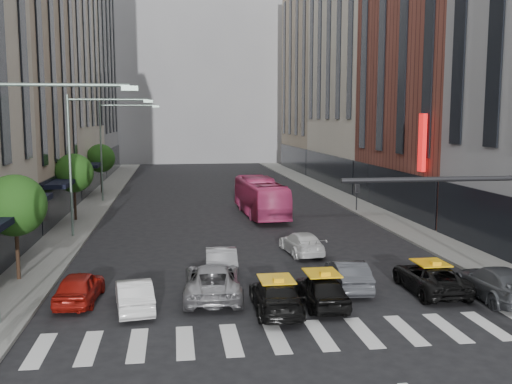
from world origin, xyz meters
name	(u,v)px	position (x,y,z in m)	size (l,w,h in m)	color
ground	(314,353)	(0.00, 0.00, 0.00)	(160.00, 160.00, 0.00)	black
sidewalk_left	(88,212)	(-11.50, 30.00, 0.07)	(3.00, 96.00, 0.15)	slate
sidewalk_right	(359,206)	(11.50, 30.00, 0.07)	(3.00, 96.00, 0.15)	slate
building_left_b	(1,60)	(-17.00, 28.00, 12.00)	(8.00, 16.00, 24.00)	tan
building_left_c	(49,18)	(-17.00, 46.00, 18.00)	(8.00, 20.00, 36.00)	beige
building_left_d	(80,65)	(-17.00, 65.00, 15.00)	(8.00, 18.00, 30.00)	gray
building_right_b	(440,52)	(17.00, 27.00, 13.00)	(8.00, 18.00, 26.00)	brown
building_right_c	(364,8)	(17.00, 46.00, 20.00)	(8.00, 20.00, 40.00)	beige
building_right_d	(320,75)	(17.00, 65.00, 14.00)	(8.00, 18.00, 28.00)	tan
building_far	(197,59)	(0.00, 85.00, 18.00)	(30.00, 10.00, 36.00)	gray
tree_near	(15,206)	(-11.80, 10.00, 3.65)	(2.88, 2.88, 4.95)	black
tree_mid	(74,173)	(-11.80, 26.00, 3.65)	(2.88, 2.88, 4.95)	black
tree_far	(101,158)	(-11.80, 42.00, 3.65)	(2.88, 2.88, 4.95)	black
streetlamp_near	(17,168)	(-10.04, 4.00, 5.90)	(5.38, 0.25, 9.00)	gray
streetlamp_mid	(85,146)	(-10.04, 20.00, 5.90)	(5.38, 0.25, 9.00)	gray
streetlamp_far	(111,138)	(-10.04, 36.00, 5.90)	(5.38, 0.25, 9.00)	gray
liberty_sign	(422,143)	(12.60, 20.00, 6.00)	(0.30, 0.70, 4.00)	red
car_red	(79,287)	(-8.46, 6.45, 0.67)	(1.57, 3.91, 1.33)	maroon
car_white_front	(134,294)	(-6.14, 5.19, 0.64)	(1.35, 3.88, 1.28)	silver
car_silver	(213,281)	(-2.90, 6.39, 0.73)	(2.41, 5.23, 1.45)	gray
taxi_left	(276,296)	(-0.53, 4.17, 0.66)	(1.84, 4.52, 1.31)	black
taxi_center	(322,290)	(1.45, 4.60, 0.68)	(1.61, 4.01, 1.37)	black
car_grey_mid	(348,275)	(3.22, 6.67, 0.67)	(1.42, 4.08, 1.34)	#3A3C41
taxi_right	(430,278)	(6.70, 5.74, 0.65)	(2.17, 4.70, 1.31)	black
car_grey_curb	(496,283)	(9.03, 4.37, 0.71)	(1.99, 4.90, 1.42)	#42454A
car_row2_left	(221,260)	(-2.24, 10.00, 0.70)	(1.49, 4.27, 1.41)	#949499
car_row2_right	(302,243)	(2.66, 13.61, 0.63)	(1.75, 4.31, 1.25)	silver
bus	(261,197)	(2.30, 26.70, 1.48)	(2.48, 10.59, 2.95)	#D23D78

